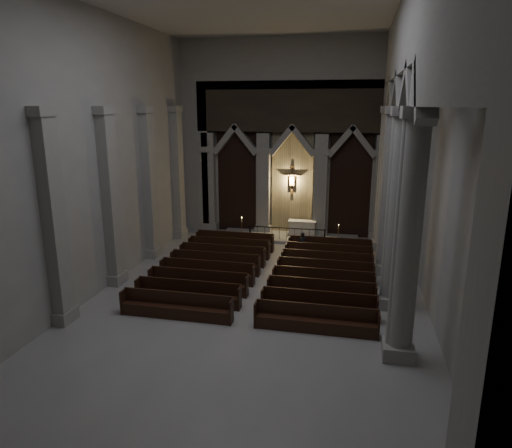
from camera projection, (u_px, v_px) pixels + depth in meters
The scene contains 11 objects.
room at pixel (251, 118), 16.59m from camera, with size 24.00×24.10×12.00m.
sanctuary_wall at pixel (293, 130), 27.75m from camera, with size 14.00×0.77×12.00m.
right_arcade at pixel (405, 112), 16.67m from camera, with size 1.00×24.00×12.00m.
left_pilasters at pixel (132, 193), 22.20m from camera, with size 0.60×13.00×8.03m.
sanctuary_step at pixel (289, 237), 28.51m from camera, with size 8.50×2.60×0.15m, color #98958D.
altar at pixel (302, 227), 28.75m from camera, with size 1.75×0.70×0.89m.
altar_rail at pixel (287, 232), 27.63m from camera, with size 4.66×0.09×0.91m.
candle_stand_left at pixel (242, 235), 27.74m from camera, with size 0.26×0.26×1.54m.
candle_stand_right at pixel (338, 240), 26.80m from camera, with size 0.23×0.23×1.34m.
pews at pixel (266, 275), 21.45m from camera, with size 9.92×9.45×1.01m.
worshipper at pixel (303, 244), 25.14m from camera, with size 0.47×0.31×1.30m, color black.
Camera 1 is at (3.78, -16.61, 8.02)m, focal length 32.00 mm.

